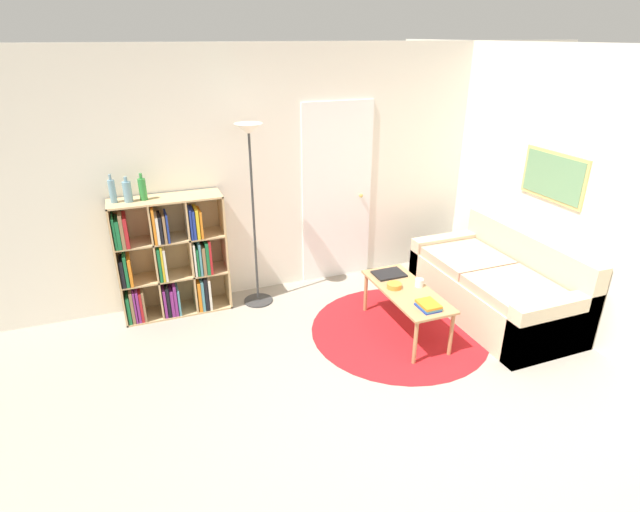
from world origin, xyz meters
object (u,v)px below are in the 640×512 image
Objects in this scene: floor_lamp at (251,167)px; bottle_right at (143,189)px; bookshelf at (169,261)px; cup at (419,283)px; laptop at (389,274)px; bowl at (394,286)px; coffee_table at (407,295)px; bottle_left at (112,191)px; bottle_middle at (127,192)px; couch at (498,287)px.

floor_lamp is 1.03m from bottle_right.
floor_lamp reaches higher than bookshelf.
cup is at bearing -26.95° from bottle_right.
bowl is at bearing -108.18° from laptop.
coffee_table is 2.68m from bottle_right.
bottle_left is (-2.36, 1.14, 0.87)m from bowl.
bottle_middle reaches higher than cup.
bookshelf is at bearing 150.02° from bowl.
bowl is 2.64m from bottle_middle.
cup is at bearing -38.98° from floor_lamp.
bowl is (-0.09, -0.27, 0.01)m from laptop.
bookshelf is 0.87m from bottle_left.
coffee_table is (2.04, -1.20, -0.18)m from bookshelf.
floor_lamp reaches higher than bottle_right.
bottle_left is 0.26m from bottle_right.
bottle_left is (-2.46, 1.22, 0.94)m from coffee_table.
couch is 6.62× the size of bottle_left.
floor_lamp reaches higher than couch.
couch is at bearing -4.78° from bowl.
couch is (3.11, -1.22, -0.29)m from bookshelf.
bookshelf is 4.84× the size of bottle_right.
couch is 7.39× the size of bottle_middle.
bottle_left reaches higher than cup.
coffee_table is (1.18, -1.09, -1.08)m from floor_lamp.
bowl is at bearing -25.80° from bottle_left.
couch reaches higher than cup.
floor_lamp is 1.97m from cup.
couch is 12.59× the size of bowl.
bottle_right is (0.14, 0.02, 0.01)m from bottle_middle.
cup is 2.86m from bottle_middle.
coffee_table is at bearing -27.07° from bottle_middle.
bottle_middle is (-2.47, 1.17, 0.84)m from cup.
bottle_left is (-2.45, 0.87, 0.88)m from laptop.
bottle_right is at bearing -2.62° from bottle_left.
coffee_table is at bearing -28.79° from bottle_right.
bookshelf is 0.70× the size of couch.
couch is at bearing -18.76° from laptop.
floor_lamp is 1.16m from bottle_middle.
bookshelf is at bearing -2.39° from bottle_right.
bottle_right is at bearing 177.61° from bookshelf.
coffee_table is 2.78m from bottle_middle.
cup is (-0.93, 0.04, 0.21)m from couch.
bottle_left is at bearing 155.23° from cup.
bowl is 0.59× the size of bottle_middle.
floor_lamp is 1.72m from laptop.
bowl is at bearing -43.00° from floor_lamp.
cup is 0.33× the size of bottle_middle.
bottle_right is (-1.01, 0.12, -0.14)m from floor_lamp.
cup is 0.31× the size of bottle_right.
bottle_left is (-3.53, 1.24, 1.06)m from couch.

